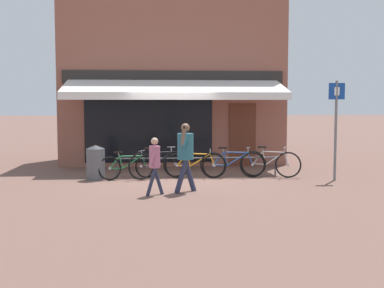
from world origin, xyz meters
TOP-DOWN VIEW (x-y plane):
  - ground_plane at (0.00, 0.00)m, footprint 160.00×160.00m
  - shop_front at (0.14, 4.45)m, footprint 7.62×4.79m
  - bike_rack_rail at (0.68, 0.49)m, footprint 4.62×0.04m
  - bicycle_green at (-1.25, 0.35)m, footprint 1.64×0.80m
  - bicycle_black at (-0.41, 0.39)m, footprint 1.68×0.81m
  - bicycle_orange at (0.63, 0.42)m, footprint 1.74×0.52m
  - bicycle_blue at (1.68, 0.37)m, footprint 1.85×0.52m
  - bicycle_silver at (2.77, 0.40)m, footprint 1.63×0.72m
  - pedestrian_adult at (0.21, -1.78)m, footprint 0.55×0.67m
  - pedestrian_child at (-0.51, -2.11)m, footprint 0.43×0.45m
  - litter_bin at (-2.12, 0.27)m, footprint 0.51×0.51m
  - parking_sign at (4.37, -0.34)m, footprint 0.44×0.07m

SIDE VIEW (x-z plane):
  - ground_plane at x=0.00m, z-range 0.00..0.00m
  - bicycle_green at x=-1.25m, z-range -0.06..0.76m
  - bicycle_orange at x=0.63m, z-range -0.05..0.79m
  - bicycle_blue at x=1.68m, z-range -0.05..0.83m
  - bicycle_silver at x=2.77m, z-range -0.04..0.83m
  - bicycle_black at x=-0.41m, z-range -0.05..0.84m
  - litter_bin at x=-2.12m, z-range 0.00..0.95m
  - bike_rack_rail at x=0.68m, z-range 0.20..0.77m
  - pedestrian_child at x=-0.51m, z-range 0.15..1.47m
  - pedestrian_adult at x=0.21m, z-range 0.17..1.81m
  - parking_sign at x=4.37m, z-range 0.29..2.98m
  - shop_front at x=0.14m, z-range -0.01..5.65m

